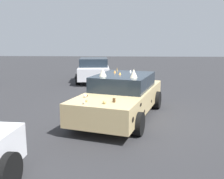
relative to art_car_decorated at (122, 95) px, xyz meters
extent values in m
plane|color=#2D2D30|center=(-0.05, 0.02, -0.70)|extent=(60.00, 60.00, 0.00)
cube|color=#D8BC7F|center=(-0.05, 0.02, -0.12)|extent=(4.86, 3.01, 0.63)
cube|color=#1E2833|center=(0.18, -0.05, 0.43)|extent=(2.56, 2.20, 0.46)
cylinder|color=black|center=(-1.66, -0.46, -0.39)|extent=(0.66, 0.39, 0.63)
cylinder|color=black|center=(-1.14, 1.30, -0.39)|extent=(0.66, 0.39, 0.63)
cylinder|color=black|center=(1.04, -1.27, -0.39)|extent=(0.66, 0.39, 0.63)
cylinder|color=black|center=(1.56, 0.50, -0.39)|extent=(0.66, 0.39, 0.63)
ellipsoid|color=black|center=(-0.89, 1.20, 0.03)|extent=(0.17, 0.07, 0.10)
ellipsoid|color=black|center=(-1.09, 1.27, -0.28)|extent=(0.14, 0.06, 0.13)
ellipsoid|color=black|center=(-1.54, 1.40, -0.26)|extent=(0.18, 0.07, 0.12)
ellipsoid|color=black|center=(0.82, -1.19, -0.29)|extent=(0.18, 0.07, 0.12)
ellipsoid|color=black|center=(0.10, -0.97, -0.21)|extent=(0.11, 0.05, 0.10)
ellipsoid|color=black|center=(-0.33, 1.04, -0.05)|extent=(0.13, 0.06, 0.12)
ellipsoid|color=black|center=(-2.15, -0.30, -0.12)|extent=(0.18, 0.07, 0.14)
ellipsoid|color=black|center=(-0.91, -0.67, -0.26)|extent=(0.15, 0.06, 0.09)
ellipsoid|color=black|center=(-1.08, 1.26, -0.28)|extent=(0.12, 0.05, 0.08)
ellipsoid|color=black|center=(-1.22, 1.30, -0.28)|extent=(0.14, 0.06, 0.12)
ellipsoid|color=black|center=(-0.06, 0.96, -0.28)|extent=(0.15, 0.06, 0.10)
ellipsoid|color=black|center=(-1.38, -0.53, 0.05)|extent=(0.18, 0.07, 0.09)
sphere|color=gray|center=(-1.95, 0.92, 0.23)|extent=(0.06, 0.06, 0.06)
sphere|color=silver|center=(-1.20, 1.00, 0.24)|extent=(0.09, 0.09, 0.09)
cylinder|color=#51381E|center=(-1.72, 0.18, 0.25)|extent=(0.11, 0.11, 0.11)
sphere|color=tan|center=(-1.71, 0.88, 0.23)|extent=(0.06, 0.06, 0.06)
sphere|color=tan|center=(-1.90, 0.41, 0.24)|extent=(0.09, 0.09, 0.09)
sphere|color=#51381E|center=(-1.10, 0.97, 0.22)|extent=(0.05, 0.05, 0.05)
cone|color=silver|center=(0.79, -0.29, 0.70)|extent=(0.08, 0.08, 0.08)
cone|color=orange|center=(0.62, 0.26, 0.70)|extent=(0.10, 0.10, 0.08)
cone|color=orange|center=(0.17, 0.07, 0.70)|extent=(0.10, 0.10, 0.07)
cone|color=silver|center=(-0.12, -0.35, 0.71)|extent=(0.10, 0.10, 0.09)
cone|color=#A87A38|center=(1.16, 0.20, 0.72)|extent=(0.06, 0.06, 0.11)
cone|color=beige|center=(-0.53, -0.36, 0.79)|extent=(0.23, 0.23, 0.26)
cone|color=beige|center=(-0.25, 0.59, 0.79)|extent=(0.23, 0.23, 0.26)
cylinder|color=black|center=(-4.31, 1.81, -0.36)|extent=(0.69, 0.27, 0.67)
cube|color=white|center=(7.19, 1.79, -0.10)|extent=(4.25, 2.14, 0.68)
cube|color=#1E2833|center=(6.80, 1.75, 0.47)|extent=(1.93, 1.76, 0.46)
cylinder|color=black|center=(8.35, 2.80, -0.40)|extent=(0.62, 0.28, 0.60)
cylinder|color=black|center=(8.54, 1.06, -0.40)|extent=(0.62, 0.28, 0.60)
cylinder|color=black|center=(5.83, 2.53, -0.40)|extent=(0.62, 0.28, 0.60)
cylinder|color=black|center=(6.02, 0.79, -0.40)|extent=(0.62, 0.28, 0.60)
camera|label=1|loc=(-8.03, -0.11, 1.78)|focal=40.81mm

